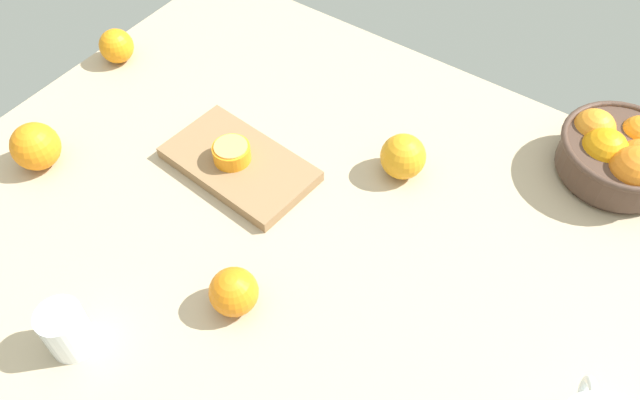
{
  "coord_description": "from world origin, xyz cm",
  "views": [
    {
      "loc": [
        32.57,
        -48.81,
        85.44
      ],
      "look_at": [
        -3.59,
        2.8,
        7.95
      ],
      "focal_mm": 35.95,
      "sensor_mm": 36.0,
      "label": 1
    }
  ],
  "objects_px": {
    "juice_glass": "(67,332)",
    "loose_orange_2": "(36,146)",
    "loose_orange_0": "(116,46)",
    "fruit_bowl": "(619,154)",
    "cutting_board": "(239,164)",
    "loose_orange_1": "(234,292)",
    "loose_orange_3": "(403,157)",
    "orange_half_0": "(232,153)"
  },
  "relations": [
    {
      "from": "cutting_board",
      "to": "loose_orange_3",
      "type": "bearing_deg",
      "value": 33.39
    },
    {
      "from": "cutting_board",
      "to": "loose_orange_2",
      "type": "relative_size",
      "value": 3.12
    },
    {
      "from": "loose_orange_0",
      "to": "loose_orange_3",
      "type": "xyz_separation_m",
      "value": [
        0.64,
        0.06,
        0.01
      ]
    },
    {
      "from": "fruit_bowl",
      "to": "orange_half_0",
      "type": "xyz_separation_m",
      "value": [
        -0.56,
        -0.37,
        -0.01
      ]
    },
    {
      "from": "cutting_board",
      "to": "loose_orange_2",
      "type": "height_order",
      "value": "loose_orange_2"
    },
    {
      "from": "cutting_board",
      "to": "loose_orange_1",
      "type": "relative_size",
      "value": 3.58
    },
    {
      "from": "loose_orange_0",
      "to": "loose_orange_2",
      "type": "relative_size",
      "value": 0.82
    },
    {
      "from": "juice_glass",
      "to": "loose_orange_1",
      "type": "bearing_deg",
      "value": 50.66
    },
    {
      "from": "juice_glass",
      "to": "fruit_bowl",
      "type": "bearing_deg",
      "value": 55.74
    },
    {
      "from": "cutting_board",
      "to": "loose_orange_3",
      "type": "distance_m",
      "value": 0.29
    },
    {
      "from": "loose_orange_1",
      "to": "loose_orange_2",
      "type": "height_order",
      "value": "loose_orange_2"
    },
    {
      "from": "loose_orange_1",
      "to": "fruit_bowl",
      "type": "bearing_deg",
      "value": 57.48
    },
    {
      "from": "fruit_bowl",
      "to": "loose_orange_1",
      "type": "bearing_deg",
      "value": -122.52
    },
    {
      "from": "loose_orange_0",
      "to": "loose_orange_2",
      "type": "distance_m",
      "value": 0.3
    },
    {
      "from": "loose_orange_2",
      "to": "loose_orange_1",
      "type": "bearing_deg",
      "value": -3.04
    },
    {
      "from": "loose_orange_0",
      "to": "loose_orange_3",
      "type": "relative_size",
      "value": 0.87
    },
    {
      "from": "orange_half_0",
      "to": "loose_orange_1",
      "type": "distance_m",
      "value": 0.28
    },
    {
      "from": "fruit_bowl",
      "to": "loose_orange_3",
      "type": "height_order",
      "value": "fruit_bowl"
    },
    {
      "from": "fruit_bowl",
      "to": "cutting_board",
      "type": "bearing_deg",
      "value": -146.08
    },
    {
      "from": "loose_orange_1",
      "to": "orange_half_0",
      "type": "bearing_deg",
      "value": 130.63
    },
    {
      "from": "loose_orange_2",
      "to": "loose_orange_3",
      "type": "height_order",
      "value": "loose_orange_2"
    },
    {
      "from": "juice_glass",
      "to": "loose_orange_1",
      "type": "distance_m",
      "value": 0.24
    },
    {
      "from": "loose_orange_1",
      "to": "loose_orange_2",
      "type": "xyz_separation_m",
      "value": [
        -0.47,
        0.03,
        0.01
      ]
    },
    {
      "from": "orange_half_0",
      "to": "loose_orange_1",
      "type": "height_order",
      "value": "loose_orange_1"
    },
    {
      "from": "loose_orange_2",
      "to": "orange_half_0",
      "type": "bearing_deg",
      "value": 33.21
    },
    {
      "from": "loose_orange_3",
      "to": "loose_orange_0",
      "type": "bearing_deg",
      "value": -174.22
    },
    {
      "from": "fruit_bowl",
      "to": "loose_orange_2",
      "type": "height_order",
      "value": "fruit_bowl"
    },
    {
      "from": "fruit_bowl",
      "to": "loose_orange_2",
      "type": "distance_m",
      "value": 1.01
    },
    {
      "from": "orange_half_0",
      "to": "loose_orange_1",
      "type": "bearing_deg",
      "value": -49.37
    },
    {
      "from": "cutting_board",
      "to": "loose_orange_3",
      "type": "height_order",
      "value": "loose_orange_3"
    },
    {
      "from": "juice_glass",
      "to": "loose_orange_2",
      "type": "bearing_deg",
      "value": 146.83
    },
    {
      "from": "juice_glass",
      "to": "orange_half_0",
      "type": "relative_size",
      "value": 1.24
    },
    {
      "from": "loose_orange_1",
      "to": "loose_orange_3",
      "type": "height_order",
      "value": "loose_orange_3"
    },
    {
      "from": "cutting_board",
      "to": "loose_orange_3",
      "type": "relative_size",
      "value": 3.32
    },
    {
      "from": "fruit_bowl",
      "to": "cutting_board",
      "type": "relative_size",
      "value": 0.81
    },
    {
      "from": "cutting_board",
      "to": "loose_orange_1",
      "type": "xyz_separation_m",
      "value": [
        0.17,
        -0.22,
        0.03
      ]
    },
    {
      "from": "loose_orange_0",
      "to": "loose_orange_1",
      "type": "height_order",
      "value": "loose_orange_1"
    },
    {
      "from": "fruit_bowl",
      "to": "cutting_board",
      "type": "distance_m",
      "value": 0.66
    },
    {
      "from": "juice_glass",
      "to": "loose_orange_2",
      "type": "height_order",
      "value": "loose_orange_2"
    },
    {
      "from": "loose_orange_3",
      "to": "loose_orange_1",
      "type": "bearing_deg",
      "value": -100.17
    },
    {
      "from": "loose_orange_0",
      "to": "fruit_bowl",
      "type": "bearing_deg",
      "value": 16.12
    },
    {
      "from": "orange_half_0",
      "to": "loose_orange_1",
      "type": "relative_size",
      "value": 0.9
    }
  ]
}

